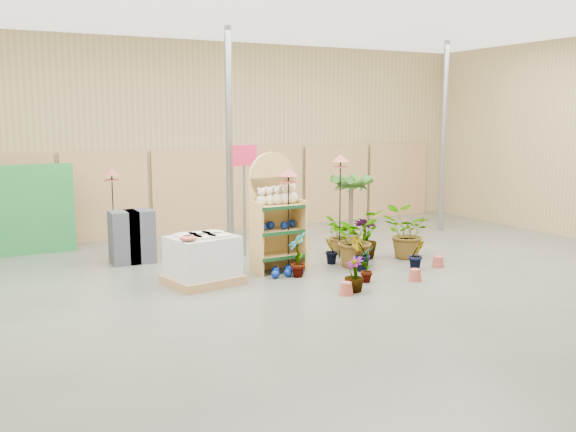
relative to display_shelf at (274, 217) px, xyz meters
name	(u,v)px	position (x,y,z in m)	size (l,w,h in m)	color
room	(288,149)	(-0.12, -0.77, 1.24)	(15.20, 12.10, 4.70)	#4B4D43
display_shelf	(274,217)	(0.00, 0.00, 0.00)	(0.91, 0.59, 2.13)	tan
teddy_bears	(278,197)	(0.03, -0.10, 0.38)	(0.79, 0.22, 0.35)	beige
gazing_balls_shelf	(277,225)	(0.00, -0.12, -0.14)	(0.78, 0.27, 0.15)	navy
gazing_balls_floor	(285,272)	(-0.03, -0.49, -0.90)	(0.63, 0.39, 0.15)	navy
pallet_stack	(203,260)	(-1.49, -0.34, -0.56)	(1.30, 1.16, 0.84)	#A07849
charcoal_planters	(132,237)	(-2.15, 1.73, -0.47)	(0.80, 0.50, 1.00)	#2F3038
trellis_stock	(22,210)	(-3.92, 3.51, -0.07)	(2.00, 0.30, 1.80)	#227733
offer_sign	(244,178)	(-0.02, 1.29, 0.60)	(0.50, 0.08, 2.20)	gray
bird_table_front	(288,176)	(0.14, -0.27, 0.75)	(0.34, 0.34, 1.86)	black
bird_table_right	(341,162)	(1.54, 0.27, 0.92)	(0.34, 0.34, 2.04)	black
bird_table_back	(112,175)	(-2.29, 2.66, 0.64)	(0.34, 0.34, 1.74)	black
palm	(351,182)	(2.42, 1.25, 0.40)	(0.70, 0.70, 1.61)	brown
potted_plant_0	(298,254)	(0.13, -0.65, -0.57)	(0.42, 0.28, 0.80)	#244C13
potted_plant_1	(360,253)	(1.32, -0.79, -0.65)	(0.36, 0.29, 0.65)	#244C13
potted_plant_2	(355,238)	(1.46, -0.42, -0.44)	(0.95, 0.83, 1.06)	#244C13
potted_plant_3	(365,238)	(2.00, 0.05, -0.57)	(0.45, 0.45, 0.81)	#244C13
potted_plant_4	(368,235)	(2.52, 0.73, -0.66)	(0.33, 0.22, 0.62)	#244C13
potted_plant_5	(331,251)	(1.14, -0.08, -0.71)	(0.29, 0.23, 0.52)	#244C13
potted_plant_6	(341,235)	(1.77, 0.59, -0.58)	(0.70, 0.61, 0.78)	#244C13
potted_plant_7	(354,274)	(0.49, -1.89, -0.69)	(0.32, 0.32, 0.57)	#244C13
potted_plant_8	(367,263)	(0.99, -1.48, -0.65)	(0.34, 0.23, 0.64)	#244C13
potted_plant_9	(417,254)	(2.32, -1.14, -0.69)	(0.31, 0.25, 0.56)	#244C13
potted_plant_10	(405,233)	(2.68, -0.29, -0.47)	(0.91, 0.79, 1.01)	#244C13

